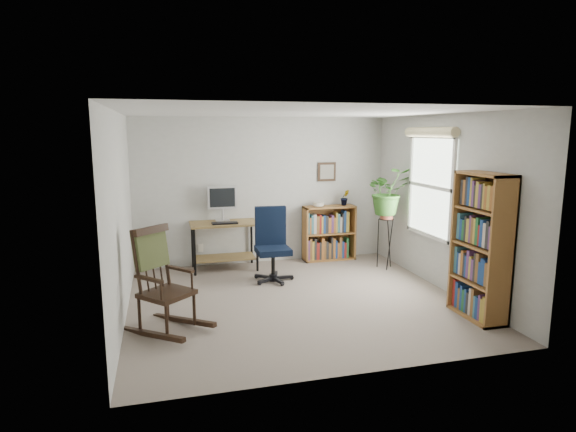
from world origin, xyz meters
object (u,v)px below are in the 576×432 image
object	(u,v)px
low_bookshelf	(329,233)
tall_bookshelf	(481,247)
office_chair	(273,245)
desk	(224,246)
rocking_chair	(166,279)

from	to	relation	value
low_bookshelf	tall_bookshelf	size ratio (longest dim) A/B	0.54
low_bookshelf	office_chair	bearing A→B (deg)	-142.24
low_bookshelf	tall_bookshelf	distance (m)	3.04
desk	rocking_chair	xyz separation A→B (m)	(-0.92, -2.26, 0.21)
office_chair	tall_bookshelf	distance (m)	2.84
desk	rocking_chair	world-z (taller)	rocking_chair
rocking_chair	office_chair	bearing A→B (deg)	1.74
office_chair	low_bookshelf	size ratio (longest dim) A/B	1.18
rocking_chair	low_bookshelf	xyz separation A→B (m)	(2.72, 2.38, -0.12)
tall_bookshelf	rocking_chair	bearing A→B (deg)	171.63
rocking_chair	tall_bookshelf	bearing A→B (deg)	-50.29
rocking_chair	tall_bookshelf	distance (m)	3.59
desk	tall_bookshelf	size ratio (longest dim) A/B	0.61
office_chair	tall_bookshelf	size ratio (longest dim) A/B	0.64
desk	low_bookshelf	bearing A→B (deg)	3.81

